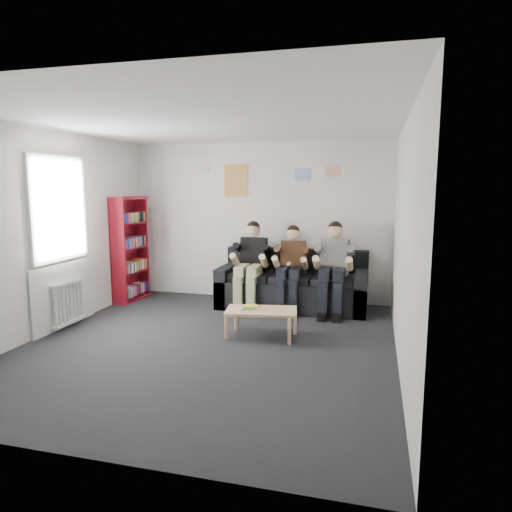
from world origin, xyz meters
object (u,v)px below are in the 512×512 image
Objects in this scene: coffee_table at (261,313)px; person_left at (250,265)px; person_middle at (291,268)px; sofa at (293,287)px; person_right at (333,268)px; bookshelf at (131,249)px.

coffee_table is 0.65× the size of person_left.
person_left reaches higher than person_middle.
sofa is 0.79m from person_right.
bookshelf reaches higher than coffee_table.
person_left is (-0.53, 1.39, 0.38)m from coffee_table.
person_middle is (2.78, 0.03, -0.21)m from bookshelf.
person_middle is (0.13, 1.39, 0.36)m from coffee_table.
person_middle is at bearing 5.27° from bookshelf.
person_middle reaches higher than coffee_table.
coffee_table is at bearing -94.72° from sofa.
person_right is (3.44, 0.02, -0.18)m from bookshelf.
bookshelf reaches higher than person_middle.
coffee_table is 1.44m from person_middle.
person_right reaches higher than sofa.
person_middle is at bearing -90.00° from sofa.
person_right is (0.79, 1.39, 0.39)m from coffee_table.
sofa is 1.60m from coffee_table.
bookshelf is 3.03m from coffee_table.
bookshelf is 1.26× the size of person_right.
bookshelf is 2.79m from person_middle.
coffee_table is at bearing -22.55° from bookshelf.
bookshelf is at bearing -172.81° from person_right.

